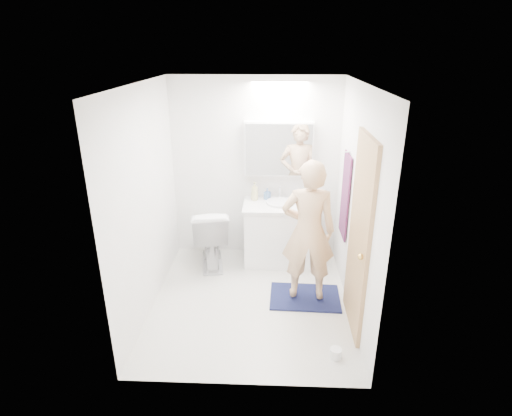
# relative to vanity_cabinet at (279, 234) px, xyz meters

# --- Properties ---
(floor) EXTENTS (2.50, 2.50, 0.00)m
(floor) POSITION_rel_vanity_cabinet_xyz_m (-0.33, -0.96, -0.39)
(floor) COLOR silver
(floor) RESTS_ON ground
(ceiling) EXTENTS (2.50, 2.50, 0.00)m
(ceiling) POSITION_rel_vanity_cabinet_xyz_m (-0.33, -0.96, 2.01)
(ceiling) COLOR white
(ceiling) RESTS_ON floor
(wall_back) EXTENTS (2.50, 0.00, 2.50)m
(wall_back) POSITION_rel_vanity_cabinet_xyz_m (-0.33, 0.29, 0.81)
(wall_back) COLOR white
(wall_back) RESTS_ON floor
(wall_front) EXTENTS (2.50, 0.00, 2.50)m
(wall_front) POSITION_rel_vanity_cabinet_xyz_m (-0.33, -2.21, 0.81)
(wall_front) COLOR white
(wall_front) RESTS_ON floor
(wall_left) EXTENTS (0.00, 2.50, 2.50)m
(wall_left) POSITION_rel_vanity_cabinet_xyz_m (-1.43, -0.96, 0.81)
(wall_left) COLOR white
(wall_left) RESTS_ON floor
(wall_right) EXTENTS (0.00, 2.50, 2.50)m
(wall_right) POSITION_rel_vanity_cabinet_xyz_m (0.77, -0.96, 0.81)
(wall_right) COLOR white
(wall_right) RESTS_ON floor
(vanity_cabinet) EXTENTS (0.90, 0.55, 0.78)m
(vanity_cabinet) POSITION_rel_vanity_cabinet_xyz_m (0.00, 0.00, 0.00)
(vanity_cabinet) COLOR white
(vanity_cabinet) RESTS_ON floor
(countertop) EXTENTS (0.95, 0.58, 0.04)m
(countertop) POSITION_rel_vanity_cabinet_xyz_m (0.00, -0.00, 0.41)
(countertop) COLOR white
(countertop) RESTS_ON vanity_cabinet
(sink_basin) EXTENTS (0.36, 0.36, 0.03)m
(sink_basin) POSITION_rel_vanity_cabinet_xyz_m (0.00, 0.03, 0.45)
(sink_basin) COLOR silver
(sink_basin) RESTS_ON countertop
(faucet) EXTENTS (0.02, 0.02, 0.16)m
(faucet) POSITION_rel_vanity_cabinet_xyz_m (0.00, 0.22, 0.51)
(faucet) COLOR #B5B6BA
(faucet) RESTS_ON countertop
(medicine_cabinet) EXTENTS (0.88, 0.14, 0.70)m
(medicine_cabinet) POSITION_rel_vanity_cabinet_xyz_m (-0.03, 0.21, 1.11)
(medicine_cabinet) COLOR white
(medicine_cabinet) RESTS_ON wall_back
(mirror_panel) EXTENTS (0.84, 0.01, 0.66)m
(mirror_panel) POSITION_rel_vanity_cabinet_xyz_m (-0.03, 0.13, 1.11)
(mirror_panel) COLOR silver
(mirror_panel) RESTS_ON medicine_cabinet
(toilet) EXTENTS (0.59, 0.87, 0.82)m
(toilet) POSITION_rel_vanity_cabinet_xyz_m (-0.91, -0.12, 0.02)
(toilet) COLOR white
(toilet) RESTS_ON floor
(bath_rug) EXTENTS (0.82, 0.58, 0.02)m
(bath_rug) POSITION_rel_vanity_cabinet_xyz_m (0.29, -0.89, -0.38)
(bath_rug) COLOR #14133C
(bath_rug) RESTS_ON floor
(person) EXTENTS (0.60, 0.41, 1.61)m
(person) POSITION_rel_vanity_cabinet_xyz_m (0.29, -0.89, 0.46)
(person) COLOR #D6AB80
(person) RESTS_ON bath_rug
(door) EXTENTS (0.04, 0.80, 2.00)m
(door) POSITION_rel_vanity_cabinet_xyz_m (0.75, -1.31, 0.61)
(door) COLOR tan
(door) RESTS_ON wall_right
(door_knob) EXTENTS (0.06, 0.06, 0.06)m
(door_knob) POSITION_rel_vanity_cabinet_xyz_m (0.71, -1.61, 0.56)
(door_knob) COLOR gold
(door_knob) RESTS_ON door
(towel) EXTENTS (0.02, 0.42, 1.00)m
(towel) POSITION_rel_vanity_cabinet_xyz_m (0.75, -0.41, 0.71)
(towel) COLOR #12253A
(towel) RESTS_ON wall_right
(towel_hook) EXTENTS (0.07, 0.02, 0.02)m
(towel_hook) POSITION_rel_vanity_cabinet_xyz_m (0.73, -0.41, 1.23)
(towel_hook) COLOR silver
(towel_hook) RESTS_ON wall_right
(soap_bottle_a) EXTENTS (0.13, 0.13, 0.25)m
(soap_bottle_a) POSITION_rel_vanity_cabinet_xyz_m (-0.34, 0.15, 0.55)
(soap_bottle_a) COLOR #C9C382
(soap_bottle_a) RESTS_ON countertop
(soap_bottle_b) EXTENTS (0.10, 0.10, 0.15)m
(soap_bottle_b) POSITION_rel_vanity_cabinet_xyz_m (-0.17, 0.18, 0.51)
(soap_bottle_b) COLOR #4E75A9
(soap_bottle_b) RESTS_ON countertop
(toothbrush_cup) EXTENTS (0.11, 0.11, 0.09)m
(toothbrush_cup) POSITION_rel_vanity_cabinet_xyz_m (0.21, 0.16, 0.47)
(toothbrush_cup) COLOR #3A57AF
(toothbrush_cup) RESTS_ON countertop
(toilet_paper_roll) EXTENTS (0.11, 0.11, 0.10)m
(toilet_paper_roll) POSITION_rel_vanity_cabinet_xyz_m (0.52, -1.85, -0.34)
(toilet_paper_roll) COLOR white
(toilet_paper_roll) RESTS_ON floor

